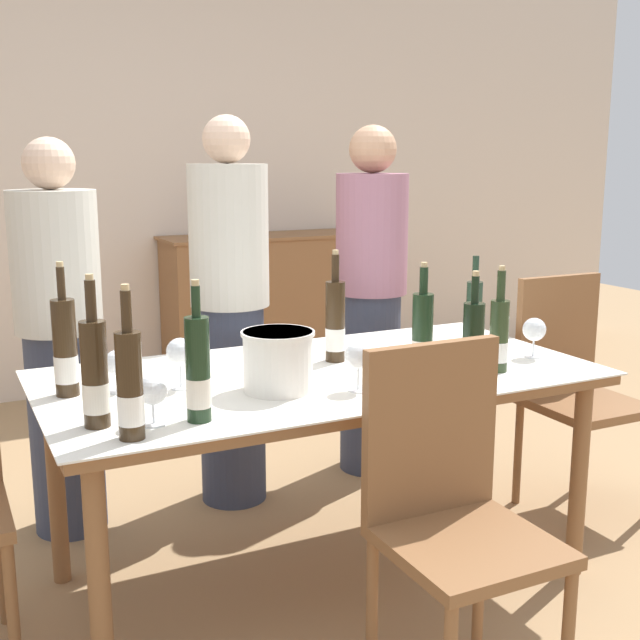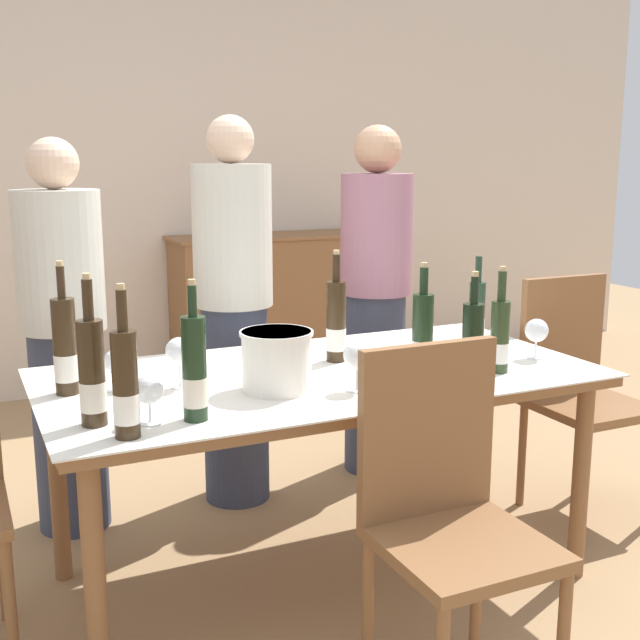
# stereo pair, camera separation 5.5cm
# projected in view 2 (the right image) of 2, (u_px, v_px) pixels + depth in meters

# --- Properties ---
(ground_plane) EXTENTS (12.00, 12.00, 0.00)m
(ground_plane) POSITION_uv_depth(u_px,v_px,m) (320.00, 576.00, 2.87)
(ground_plane) COLOR #A37F56
(back_wall) EXTENTS (8.00, 0.10, 2.80)m
(back_wall) POSITION_uv_depth(u_px,v_px,m) (135.00, 169.00, 5.05)
(back_wall) COLOR beige
(back_wall) RESTS_ON ground_plane
(sideboard_cabinet) EXTENTS (1.39, 0.46, 0.98)m
(sideboard_cabinet) POSITION_uv_depth(u_px,v_px,m) (277.00, 308.00, 5.31)
(sideboard_cabinet) COLOR brown
(sideboard_cabinet) RESTS_ON ground_plane
(dining_table) EXTENTS (1.86, 0.95, 0.76)m
(dining_table) POSITION_uv_depth(u_px,v_px,m) (320.00, 391.00, 2.73)
(dining_table) COLOR brown
(dining_table) RESTS_ON ground_plane
(ice_bucket) EXTENTS (0.23, 0.23, 0.19)m
(ice_bucket) POSITION_uv_depth(u_px,v_px,m) (277.00, 359.00, 2.49)
(ice_bucket) COLOR white
(ice_bucket) RESTS_ON dining_table
(wine_bottle_0) EXTENTS (0.07, 0.07, 0.39)m
(wine_bottle_0) POSITION_uv_depth(u_px,v_px,m) (194.00, 372.00, 2.20)
(wine_bottle_0) COLOR black
(wine_bottle_0) RESTS_ON dining_table
(wine_bottle_1) EXTENTS (0.07, 0.07, 0.42)m
(wine_bottle_1) POSITION_uv_depth(u_px,v_px,m) (92.00, 374.00, 2.16)
(wine_bottle_1) COLOR #332314
(wine_bottle_1) RESTS_ON dining_table
(wine_bottle_2) EXTENTS (0.07, 0.07, 0.40)m
(wine_bottle_2) POSITION_uv_depth(u_px,v_px,m) (126.00, 386.00, 2.06)
(wine_bottle_2) COLOR #332314
(wine_bottle_2) RESTS_ON dining_table
(wine_bottle_3) EXTENTS (0.07, 0.07, 0.40)m
(wine_bottle_3) POSITION_uv_depth(u_px,v_px,m) (336.00, 323.00, 2.84)
(wine_bottle_3) COLOR #332314
(wine_bottle_3) RESTS_ON dining_table
(wine_bottle_4) EXTENTS (0.07, 0.07, 0.37)m
(wine_bottle_4) POSITION_uv_depth(u_px,v_px,m) (472.00, 348.00, 2.52)
(wine_bottle_4) COLOR black
(wine_bottle_4) RESTS_ON dining_table
(wine_bottle_5) EXTENTS (0.07, 0.07, 0.36)m
(wine_bottle_5) POSITION_uv_depth(u_px,v_px,m) (500.00, 337.00, 2.69)
(wine_bottle_5) COLOR #28381E
(wine_bottle_5) RESTS_ON dining_table
(wine_bottle_6) EXTENTS (0.07, 0.07, 0.38)m
(wine_bottle_6) POSITION_uv_depth(u_px,v_px,m) (423.00, 335.00, 2.68)
(wine_bottle_6) COLOR black
(wine_bottle_6) RESTS_ON dining_table
(wine_bottle_7) EXTENTS (0.07, 0.07, 0.41)m
(wine_bottle_7) POSITION_uv_depth(u_px,v_px,m) (65.00, 349.00, 2.44)
(wine_bottle_7) COLOR #332314
(wine_bottle_7) RESTS_ON dining_table
(wine_bottle_8) EXTENTS (0.06, 0.06, 0.34)m
(wine_bottle_8) POSITION_uv_depth(u_px,v_px,m) (477.00, 314.00, 3.11)
(wine_bottle_8) COLOR #1E3323
(wine_bottle_8) RESTS_ON dining_table
(wine_glass_0) EXTENTS (0.09, 0.09, 0.16)m
(wine_glass_0) POSITION_uv_depth(u_px,v_px,m) (357.00, 357.00, 2.48)
(wine_glass_0) COLOR white
(wine_glass_0) RESTS_ON dining_table
(wine_glass_1) EXTENTS (0.08, 0.08, 0.13)m
(wine_glass_1) POSITION_uv_depth(u_px,v_px,m) (116.00, 363.00, 2.48)
(wine_glass_1) COLOR white
(wine_glass_1) RESTS_ON dining_table
(wine_glass_2) EXTENTS (0.09, 0.09, 0.16)m
(wine_glass_2) POSITION_uv_depth(u_px,v_px,m) (179.00, 352.00, 2.51)
(wine_glass_2) COLOR white
(wine_glass_2) RESTS_ON dining_table
(wine_glass_3) EXTENTS (0.08, 0.08, 0.14)m
(wine_glass_3) POSITION_uv_depth(u_px,v_px,m) (149.00, 391.00, 2.17)
(wine_glass_3) COLOR white
(wine_glass_3) RESTS_ON dining_table
(wine_glass_4) EXTENTS (0.08, 0.08, 0.15)m
(wine_glass_4) POSITION_uv_depth(u_px,v_px,m) (537.00, 331.00, 2.88)
(wine_glass_4) COLOR white
(wine_glass_4) RESTS_ON dining_table
(wine_glass_5) EXTENTS (0.08, 0.08, 0.15)m
(wine_glass_5) POSITION_uv_depth(u_px,v_px,m) (393.00, 360.00, 2.47)
(wine_glass_5) COLOR white
(wine_glass_5) RESTS_ON dining_table
(chair_right_end) EXTENTS (0.42, 0.42, 0.98)m
(chair_right_end) POSITION_uv_depth(u_px,v_px,m) (576.00, 379.00, 3.35)
(chair_right_end) COLOR brown
(chair_right_end) RESTS_ON ground_plane
(chair_near_front) EXTENTS (0.42, 0.42, 0.98)m
(chair_near_front) POSITION_uv_depth(u_px,v_px,m) (446.00, 502.00, 2.16)
(chair_near_front) COLOR brown
(chair_near_front) RESTS_ON ground_plane
(person_host) EXTENTS (0.33, 0.33, 1.55)m
(person_host) POSITION_uv_depth(u_px,v_px,m) (64.00, 340.00, 3.12)
(person_host) COLOR #383F56
(person_host) RESTS_ON ground_plane
(person_guest_left) EXTENTS (0.33, 0.33, 1.64)m
(person_guest_left) POSITION_uv_depth(u_px,v_px,m) (234.00, 314.00, 3.38)
(person_guest_left) COLOR #383F56
(person_guest_left) RESTS_ON ground_plane
(person_guest_right) EXTENTS (0.33, 0.33, 1.61)m
(person_guest_right) POSITION_uv_depth(u_px,v_px,m) (376.00, 302.00, 3.72)
(person_guest_right) COLOR #383F56
(person_guest_right) RESTS_ON ground_plane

